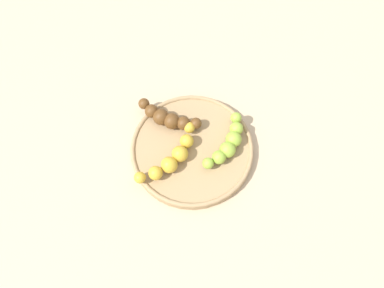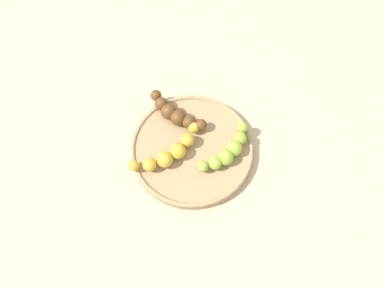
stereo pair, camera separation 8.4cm
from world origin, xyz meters
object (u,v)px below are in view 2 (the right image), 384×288
Objects in this scene: banana_overripe at (175,113)px; fruit_bowl at (192,149)px; banana_spotted at (169,153)px; banana_green at (228,151)px.

fruit_bowl is at bearing 63.45° from banana_overripe.
fruit_bowl is at bearing 76.90° from banana_spotted.
banana_green is at bearing 88.24° from banana_overripe.
fruit_bowl is 1.82× the size of banana_overripe.
banana_spotted is 0.13m from banana_green.
banana_spotted is 1.10× the size of banana_green.
fruit_bowl is 0.09m from banana_overripe.
banana_spotted and banana_overripe have the same top height.
banana_spotted is at bearing 135.60° from fruit_bowl.
banana_green is (0.05, -0.11, -0.00)m from banana_spotted.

